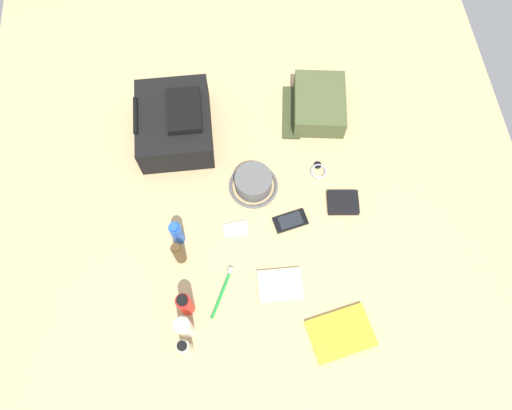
{
  "coord_description": "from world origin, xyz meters",
  "views": [
    {
      "loc": [
        -0.62,
        0.06,
        1.57
      ],
      "look_at": [
        0.0,
        0.0,
        0.04
      ],
      "focal_mm": 32.81,
      "sensor_mm": 36.0,
      "label": 1
    }
  ],
  "objects_px": {
    "cologne_bottle": "(179,253)",
    "media_player": "(236,229)",
    "wallet": "(343,203)",
    "deodorant_spray": "(177,233)",
    "sunscreen_spray": "(185,304)",
    "wristwatch": "(319,170)",
    "toothpaste_tube": "(184,327)",
    "bucket_hat": "(255,183)",
    "backpack": "(175,123)",
    "cell_phone": "(290,221)",
    "paperback_novel": "(341,334)",
    "lotion_bottle": "(185,348)",
    "toiletry_pouch": "(318,104)",
    "notepad": "(280,285)",
    "toothbrush": "(223,289)"
  },
  "relations": [
    {
      "from": "lotion_bottle",
      "to": "wallet",
      "type": "bearing_deg",
      "value": -52.34
    },
    {
      "from": "paperback_novel",
      "to": "toothbrush",
      "type": "height_order",
      "value": "toothbrush"
    },
    {
      "from": "toiletry_pouch",
      "to": "bucket_hat",
      "type": "bearing_deg",
      "value": 137.21
    },
    {
      "from": "deodorant_spray",
      "to": "notepad",
      "type": "bearing_deg",
      "value": -121.57
    },
    {
      "from": "backpack",
      "to": "notepad",
      "type": "height_order",
      "value": "backpack"
    },
    {
      "from": "cell_phone",
      "to": "notepad",
      "type": "distance_m",
      "value": 0.24
    },
    {
      "from": "deodorant_spray",
      "to": "wallet",
      "type": "relative_size",
      "value": 1.2
    },
    {
      "from": "toothpaste_tube",
      "to": "wallet",
      "type": "distance_m",
      "value": 0.7
    },
    {
      "from": "toothpaste_tube",
      "to": "wristwatch",
      "type": "distance_m",
      "value": 0.74
    },
    {
      "from": "sunscreen_spray",
      "to": "deodorant_spray",
      "type": "distance_m",
      "value": 0.25
    },
    {
      "from": "sunscreen_spray",
      "to": "notepad",
      "type": "xyz_separation_m",
      "value": [
        0.04,
        -0.31,
        -0.06
      ]
    },
    {
      "from": "cologne_bottle",
      "to": "wristwatch",
      "type": "distance_m",
      "value": 0.6
    },
    {
      "from": "notepad",
      "to": "sunscreen_spray",
      "type": "bearing_deg",
      "value": 98.49
    },
    {
      "from": "bucket_hat",
      "to": "deodorant_spray",
      "type": "xyz_separation_m",
      "value": [
        -0.17,
        0.28,
        0.03
      ]
    },
    {
      "from": "cologne_bottle",
      "to": "cell_phone",
      "type": "xyz_separation_m",
      "value": [
        0.1,
        -0.39,
        -0.06
      ]
    },
    {
      "from": "media_player",
      "to": "sunscreen_spray",
      "type": "bearing_deg",
      "value": 144.72
    },
    {
      "from": "paperback_novel",
      "to": "cell_phone",
      "type": "height_order",
      "value": "paperback_novel"
    },
    {
      "from": "toothpaste_tube",
      "to": "paperback_novel",
      "type": "bearing_deg",
      "value": -97.16
    },
    {
      "from": "bucket_hat",
      "to": "notepad",
      "type": "bearing_deg",
      "value": -172.81
    },
    {
      "from": "backpack",
      "to": "lotion_bottle",
      "type": "xyz_separation_m",
      "value": [
        -0.81,
        0.0,
        -0.01
      ]
    },
    {
      "from": "lotion_bottle",
      "to": "deodorant_spray",
      "type": "xyz_separation_m",
      "value": [
        0.38,
        0.01,
        -0.0
      ]
    },
    {
      "from": "bucket_hat",
      "to": "deodorant_spray",
      "type": "height_order",
      "value": "deodorant_spray"
    },
    {
      "from": "backpack",
      "to": "cell_phone",
      "type": "bearing_deg",
      "value": -136.5
    },
    {
      "from": "toiletry_pouch",
      "to": "sunscreen_spray",
      "type": "bearing_deg",
      "value": 142.96
    },
    {
      "from": "lotion_bottle",
      "to": "sunscreen_spray",
      "type": "relative_size",
      "value": 0.93
    },
    {
      "from": "bucket_hat",
      "to": "toothpaste_tube",
      "type": "relative_size",
      "value": 1.13
    },
    {
      "from": "media_player",
      "to": "toothbrush",
      "type": "xyz_separation_m",
      "value": [
        -0.21,
        0.06,
        0.0
      ]
    },
    {
      "from": "cologne_bottle",
      "to": "notepad",
      "type": "relative_size",
      "value": 0.88
    },
    {
      "from": "sunscreen_spray",
      "to": "wristwatch",
      "type": "xyz_separation_m",
      "value": [
        0.46,
        -0.51,
        -0.06
      ]
    },
    {
      "from": "lotion_bottle",
      "to": "cell_phone",
      "type": "distance_m",
      "value": 0.56
    },
    {
      "from": "wallet",
      "to": "deodorant_spray",
      "type": "bearing_deg",
      "value": 102.58
    },
    {
      "from": "cell_phone",
      "to": "wristwatch",
      "type": "xyz_separation_m",
      "value": [
        0.19,
        -0.13,
        -0.0
      ]
    },
    {
      "from": "toothpaste_tube",
      "to": "bucket_hat",
      "type": "bearing_deg",
      "value": -28.77
    },
    {
      "from": "deodorant_spray",
      "to": "media_player",
      "type": "distance_m",
      "value": 0.21
    },
    {
      "from": "sunscreen_spray",
      "to": "paperback_novel",
      "type": "xyz_separation_m",
      "value": [
        -0.14,
        -0.49,
        -0.06
      ]
    },
    {
      "from": "toiletry_pouch",
      "to": "cologne_bottle",
      "type": "height_order",
      "value": "cologne_bottle"
    },
    {
      "from": "notepad",
      "to": "cell_phone",
      "type": "bearing_deg",
      "value": -15.34
    },
    {
      "from": "media_player",
      "to": "wallet",
      "type": "relative_size",
      "value": 0.81
    },
    {
      "from": "paperback_novel",
      "to": "wallet",
      "type": "xyz_separation_m",
      "value": [
        0.45,
        -0.09,
        0.0
      ]
    },
    {
      "from": "toothbrush",
      "to": "cologne_bottle",
      "type": "bearing_deg",
      "value": 47.41
    },
    {
      "from": "cologne_bottle",
      "to": "media_player",
      "type": "bearing_deg",
      "value": -66.99
    },
    {
      "from": "deodorant_spray",
      "to": "toothbrush",
      "type": "height_order",
      "value": "deodorant_spray"
    },
    {
      "from": "paperback_novel",
      "to": "backpack",
      "type": "bearing_deg",
      "value": 31.54
    },
    {
      "from": "toothpaste_tube",
      "to": "notepad",
      "type": "relative_size",
      "value": 1.06
    },
    {
      "from": "paperback_novel",
      "to": "cell_phone",
      "type": "relative_size",
      "value": 1.76
    },
    {
      "from": "backpack",
      "to": "toothpaste_tube",
      "type": "height_order",
      "value": "backpack"
    },
    {
      "from": "toiletry_pouch",
      "to": "media_player",
      "type": "height_order",
      "value": "toiletry_pouch"
    },
    {
      "from": "toothbrush",
      "to": "notepad",
      "type": "bearing_deg",
      "value": -92.02
    },
    {
      "from": "notepad",
      "to": "deodorant_spray",
      "type": "bearing_deg",
      "value": 59.18
    },
    {
      "from": "deodorant_spray",
      "to": "notepad",
      "type": "height_order",
      "value": "deodorant_spray"
    }
  ]
}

